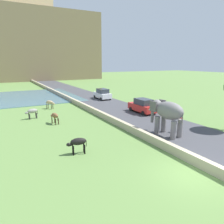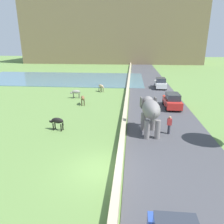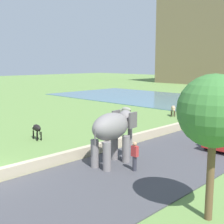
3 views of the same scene
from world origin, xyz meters
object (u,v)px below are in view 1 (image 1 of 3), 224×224
cow_grey (32,112)px  cow_tan (50,103)px  person_beside_elephant (180,123)px  cow_black (78,142)px  car_white (102,94)px  cow_brown (55,116)px  elephant (167,112)px  car_red (143,106)px

cow_grey → cow_tan: bearing=55.7°
person_beside_elephant → cow_black: bearing=179.8°
car_white → cow_brown: bearing=-134.6°
cow_black → cow_brown: size_ratio=1.00×
elephant → car_red: (3.18, 7.67, -1.14)m
cow_black → cow_brown: (0.43, 8.12, 0.00)m
car_white → cow_black: bearing=-120.5°
cow_brown → cow_grey: 3.61m
elephant → cow_black: (-8.01, -0.01, -1.20)m
cow_tan → cow_grey: (-2.94, -4.31, 0.00)m
elephant → cow_grey: bearing=129.5°
cow_brown → cow_tan: size_ratio=1.12×
cow_black → cow_grey: (-1.28, 11.29, 0.00)m
person_beside_elephant → cow_tan: person_beside_elephant is taller
cow_black → cow_tan: 15.69m
person_beside_elephant → car_white: 19.10m
elephant → car_white: size_ratio=0.88×
car_red → car_white: 11.33m
cow_tan → car_red: bearing=-39.8°
car_red → car_white: size_ratio=1.00×
cow_black → cow_brown: bearing=86.9°
elephant → cow_brown: 11.16m
cow_brown → car_red: bearing=-2.3°
cow_brown → cow_grey: same height
car_white → cow_brown: (-10.75, -10.89, -0.06)m
person_beside_elephant → car_red: car_red is taller
car_red → cow_black: (-11.18, -7.68, -0.06)m
car_red → cow_tan: size_ratio=3.14×
cow_brown → elephant: bearing=-47.0°
car_red → cow_black: car_red is taller
cow_black → cow_grey: 11.36m
person_beside_elephant → car_white: car_white is taller
car_white → cow_black: (-11.18, -19.01, -0.06)m
cow_tan → person_beside_elephant: bearing=-63.0°
cow_brown → cow_grey: (-1.71, 3.17, 0.00)m
car_white → cow_black: size_ratio=2.83×
cow_black → car_red: bearing=34.5°
car_white → cow_brown: 15.30m
person_beside_elephant → cow_tan: 17.55m
cow_black → car_white: bearing=59.5°
car_white → cow_tan: (-9.52, -3.40, -0.06)m
person_beside_elephant → cow_grey: person_beside_elephant is taller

